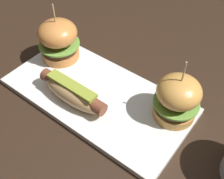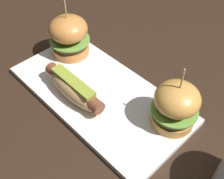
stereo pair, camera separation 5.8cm
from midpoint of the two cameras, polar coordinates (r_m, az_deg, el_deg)
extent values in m
plane|color=black|center=(0.64, -0.03, -1.50)|extent=(3.00, 3.00, 0.00)
cube|color=white|center=(0.63, -0.03, -1.08)|extent=(0.42, 0.21, 0.01)
ellipsoid|color=tan|center=(0.60, -5.09, -0.01)|extent=(0.16, 0.05, 0.05)
cylinder|color=brown|center=(0.60, -5.13, 0.36)|extent=(0.17, 0.03, 0.03)
cube|color=olive|center=(0.59, -5.24, 1.50)|extent=(0.12, 0.03, 0.01)
cylinder|color=#CD7F3D|center=(0.73, -6.13, 8.15)|extent=(0.09, 0.09, 0.02)
cylinder|color=#533321|center=(0.72, -6.25, 9.32)|extent=(0.09, 0.09, 0.02)
cylinder|color=#6B9E3D|center=(0.71, -6.31, 9.95)|extent=(0.10, 0.10, 0.00)
ellipsoid|color=#CD7F3D|center=(0.69, -6.53, 12.09)|extent=(0.09, 0.09, 0.06)
cylinder|color=tan|center=(0.67, -6.87, 15.29)|extent=(0.00, 0.00, 0.06)
cylinder|color=gold|center=(0.59, 15.00, -5.84)|extent=(0.09, 0.09, 0.02)
cylinder|color=#503220|center=(0.57, 15.34, -4.73)|extent=(0.08, 0.08, 0.02)
cylinder|color=#6B9E3D|center=(0.56, 15.53, -4.10)|extent=(0.09, 0.09, 0.00)
ellipsoid|color=gold|center=(0.54, 16.18, -1.99)|extent=(0.09, 0.09, 0.06)
cylinder|color=tan|center=(0.51, 17.19, 1.31)|extent=(0.00, 0.00, 0.06)
camera|label=1|loc=(0.03, -87.13, 3.03)|focal=44.84mm
camera|label=2|loc=(0.03, 92.87, -3.03)|focal=44.84mm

